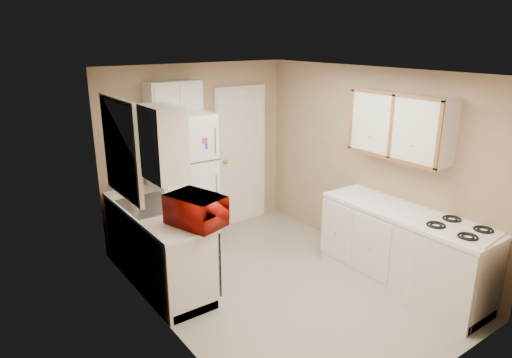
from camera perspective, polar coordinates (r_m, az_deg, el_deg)
floor at (r=5.42m, az=3.18°, el=-13.01°), size 3.80×3.80×0.00m
ceiling at (r=4.68m, az=3.68°, el=13.21°), size 3.80×3.80×0.00m
wall_left at (r=4.22m, az=-11.56°, el=-4.38°), size 3.80×3.80×0.00m
wall_right at (r=5.86m, az=14.10°, el=1.69°), size 3.80×3.80×0.00m
wall_back at (r=6.44m, az=-7.32°, el=3.48°), size 2.80×2.80×0.00m
wall_front at (r=3.75m, az=22.21°, el=-8.30°), size 2.80×2.80×0.00m
left_counter at (r=5.39m, az=-12.19°, el=-8.14°), size 0.60×1.80×0.90m
dishwasher at (r=5.00m, az=-6.29°, el=-9.46°), size 0.03×0.58×0.72m
sink at (r=5.36m, az=-13.12°, el=-3.59°), size 0.54×0.74×0.16m
microwave at (r=4.66m, az=-7.47°, el=-4.00°), size 0.64×0.47×0.38m
soap_bottle at (r=5.64m, az=-15.24°, el=-1.18°), size 0.10×0.10×0.17m
window_blinds at (r=5.05m, az=-16.41°, el=3.67°), size 0.10×0.98×1.08m
upper_cabinet_left at (r=4.30m, az=-11.45°, el=4.40°), size 0.30×0.45×0.70m
refrigerator at (r=6.02m, az=-9.38°, el=-0.43°), size 0.78×0.76×1.83m
cabinet_over_fridge at (r=5.98m, az=-10.32°, el=10.07°), size 0.70×0.30×0.40m
interior_door at (r=6.80m, az=-1.92°, el=2.81°), size 0.86×0.06×2.08m
right_counter at (r=5.44m, az=17.87°, el=-8.36°), size 0.60×2.00×0.90m
stove at (r=5.20m, az=23.42°, el=-10.43°), size 0.67×0.79×0.88m
upper_cabinet_right at (r=5.31m, az=17.62°, el=6.43°), size 0.30×1.20×0.70m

